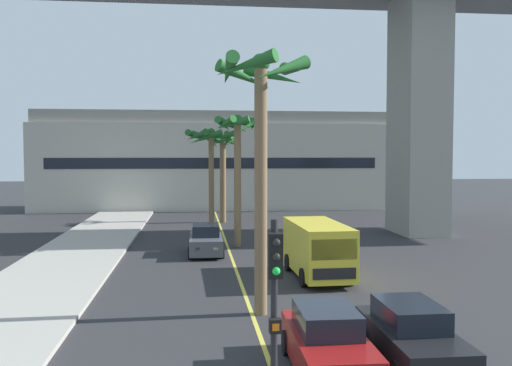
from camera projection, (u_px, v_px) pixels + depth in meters
name	position (u px, v px, depth m)	size (l,w,h in m)	color
sidewalk_left	(9.00, 313.00, 18.12)	(4.80, 80.00, 0.15)	#ADA89E
lane_stripe_center	(233.00, 262.00, 26.95)	(0.14, 56.00, 0.01)	#DBCC4C
pier_building_backdrop	(213.00, 161.00, 54.43)	(33.80, 8.04, 9.37)	beige
car_queue_front	(327.00, 343.00, 13.34)	(1.90, 4.13, 1.56)	maroon
car_queue_second	(206.00, 241.00, 29.16)	(1.86, 4.12, 1.56)	#4C5156
car_queue_third	(411.00, 337.00, 13.76)	(1.86, 4.11, 1.56)	black
delivery_van	(318.00, 248.00, 23.53)	(2.26, 5.30, 2.36)	yellow
traffic_light_median_near	(275.00, 307.00, 9.31)	(0.24, 0.37, 4.20)	black
palm_tree_near_median	(211.00, 146.00, 36.40)	(3.57, 3.56, 7.04)	brown
palm_tree_mid_median	(223.00, 156.00, 42.70)	(2.64, 2.68, 6.88)	brown
palm_tree_far_median	(261.00, 114.00, 17.87)	(3.19, 3.31, 8.57)	brown
palm_tree_farthest_median	(238.00, 144.00, 31.25)	(2.76, 2.76, 7.57)	brown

